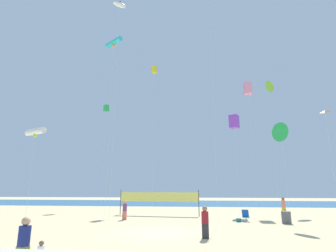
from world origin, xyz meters
TOP-DOWN VIEW (x-y plane):
  - ground_plane at (0.00, 0.00)m, footprint 120.00×120.00m
  - ocean_band at (0.00, 32.79)m, footprint 120.00×20.00m
  - mother_figure at (-3.27, -7.90)m, footprint 0.38×0.38m
  - beachgoer_coral_shirt at (10.80, 11.97)m, footprint 0.38×0.38m
  - beachgoer_plum_shirt at (-3.75, 6.21)m, footprint 0.35×0.35m
  - beachgoer_maroon_shirt at (2.72, -1.60)m, footprint 0.37×0.37m
  - folding_beach_chair at (6.11, 6.11)m, footprint 0.52×0.65m
  - trash_barrel at (8.90, 5.14)m, footprint 0.68×0.68m
  - volleyball_net at (-1.47, 10.17)m, footprint 7.93×0.98m
  - beach_handbag at (5.49, 5.70)m, footprint 0.35×0.17m
  - kite_white_inflatable at (-5.17, 6.50)m, footprint 1.44×1.47m
  - kite_cyan_tube at (-6.38, 8.90)m, footprint 2.25×1.84m
  - kite_yellow_box at (-3.64, 19.67)m, footprint 0.86×0.86m
  - kite_white_tube at (-12.93, 6.79)m, footprint 2.59×1.61m
  - kite_orange_diamond at (12.43, 4.64)m, footprint 0.84×0.84m
  - kite_pink_box at (9.24, 17.25)m, footprint 0.97×0.97m
  - kite_green_delta at (9.11, 5.00)m, footprint 1.20×1.47m
  - kite_green_box at (-10.81, 19.98)m, footprint 0.85×0.85m
  - kite_violet_box at (6.82, 14.39)m, footprint 1.30×1.30m
  - kite_lime_delta at (12.47, 19.39)m, footprint 1.63×1.30m

SIDE VIEW (x-z plane):
  - ground_plane at x=0.00m, z-range 0.00..0.00m
  - ocean_band at x=0.00m, z-range 0.00..0.01m
  - beach_handbag at x=5.49m, z-range 0.00..0.28m
  - trash_barrel at x=8.90m, z-range 0.00..0.87m
  - folding_beach_chair at x=6.11m, z-range 0.02..0.91m
  - beachgoer_plum_shirt at x=-3.75m, z-range 0.05..1.58m
  - beachgoer_maroon_shirt at x=2.72m, z-range 0.06..1.69m
  - mother_figure at x=-3.27m, z-range 0.06..1.70m
  - beachgoer_coral_shirt at x=10.80m, z-range 0.06..1.74m
  - volleyball_net at x=-1.47m, z-range 0.43..2.83m
  - kite_green_delta at x=9.11m, z-range 3.06..10.74m
  - kite_white_tube at x=-12.93m, z-range 3.75..11.89m
  - kite_orange_diamond at x=12.43m, z-range 4.03..12.64m
  - kite_violet_box at x=6.82m, z-range 4.71..15.65m
  - kite_green_box at x=-10.81m, z-range 6.78..21.39m
  - kite_pink_box at x=9.24m, z-range 7.27..23.38m
  - kite_lime_delta at x=12.47m, z-range 7.69..24.76m
  - kite_cyan_tube at x=-6.38m, z-range 8.89..27.30m
  - kite_yellow_box at x=-3.64m, z-range 9.57..29.86m
  - kite_white_inflatable at x=-5.17m, z-range 10.19..31.54m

